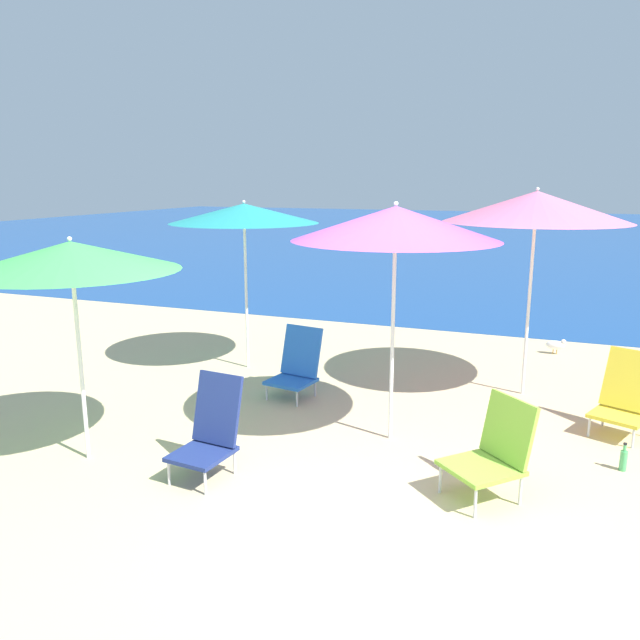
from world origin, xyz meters
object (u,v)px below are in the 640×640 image
(beach_umbrella_purple, at_px, (396,224))
(beach_chair_yellow, at_px, (625,396))
(beach_umbrella_pink, at_px, (536,207))
(beach_chair_lime, at_px, (494,449))
(beach_umbrella_teal, at_px, (244,213))
(beach_chair_navy, at_px, (210,429))
(beach_chair_blue, at_px, (297,365))
(seagull, at_px, (556,345))
(beach_umbrella_green, at_px, (71,256))
(water_bottle, at_px, (623,460))

(beach_umbrella_purple, xyz_separation_m, beach_chair_yellow, (2.12, 0.95, -1.68))
(beach_umbrella_purple, xyz_separation_m, beach_umbrella_pink, (1.12, 1.82, 0.09))
(beach_chair_lime, bearing_deg, beach_umbrella_teal, -172.32)
(beach_umbrella_teal, distance_m, beach_chair_yellow, 4.84)
(beach_umbrella_pink, height_order, beach_chair_yellow, beach_umbrella_pink)
(beach_umbrella_purple, bearing_deg, beach_umbrella_teal, 146.13)
(beach_umbrella_pink, relative_size, beach_chair_lime, 3.00)
(beach_umbrella_teal, bearing_deg, beach_chair_navy, -68.20)
(beach_chair_blue, bearing_deg, seagull, 56.04)
(beach_umbrella_green, bearing_deg, beach_chair_yellow, 27.43)
(beach_umbrella_pink, xyz_separation_m, beach_chair_blue, (-2.46, -1.00, -1.80))
(beach_chair_lime, bearing_deg, beach_chair_yellow, 101.37)
(beach_umbrella_green, relative_size, beach_chair_blue, 2.50)
(beach_chair_blue, xyz_separation_m, seagull, (2.79, 2.95, -0.23))
(beach_umbrella_green, distance_m, beach_umbrella_teal, 3.02)
(beach_umbrella_green, xyz_separation_m, beach_chair_yellow, (4.55, 2.36, -1.44))
(beach_umbrella_pink, height_order, beach_chair_lime, beach_umbrella_pink)
(beach_chair_blue, bearing_deg, water_bottle, -3.10)
(beach_umbrella_purple, bearing_deg, water_bottle, 1.49)
(beach_umbrella_purple, distance_m, seagull, 4.47)
(beach_umbrella_purple, distance_m, water_bottle, 2.86)
(beach_umbrella_green, bearing_deg, beach_chair_navy, 6.78)
(beach_umbrella_pink, height_order, seagull, beach_umbrella_pink)
(beach_umbrella_pink, bearing_deg, beach_chair_lime, -91.66)
(beach_umbrella_purple, xyz_separation_m, beach_chair_lime, (1.05, -0.80, -1.68))
(beach_chair_lime, bearing_deg, water_bottle, 82.89)
(beach_umbrella_pink, relative_size, beach_chair_navy, 2.80)
(beach_umbrella_purple, relative_size, beach_chair_lime, 2.86)
(beach_chair_blue, bearing_deg, beach_chair_yellow, 11.81)
(beach_umbrella_green, relative_size, seagull, 7.43)
(beach_chair_blue, relative_size, seagull, 2.97)
(beach_chair_blue, height_order, beach_chair_navy, beach_chair_navy)
(beach_umbrella_pink, distance_m, beach_umbrella_teal, 3.52)
(beach_umbrella_purple, relative_size, water_bottle, 8.90)
(beach_chair_blue, bearing_deg, beach_umbrella_purple, -21.87)
(beach_chair_navy, height_order, seagull, beach_chair_navy)
(beach_umbrella_pink, bearing_deg, beach_umbrella_teal, -176.47)
(beach_umbrella_teal, bearing_deg, beach_umbrella_pink, 3.53)
(beach_umbrella_purple, distance_m, beach_chair_navy, 2.44)
(beach_umbrella_purple, distance_m, beach_chair_yellow, 2.87)
(beach_chair_lime, bearing_deg, beach_umbrella_purple, -174.85)
(water_bottle, bearing_deg, beach_umbrella_green, -161.97)
(beach_umbrella_green, distance_m, beach_chair_lime, 3.82)
(beach_umbrella_teal, xyz_separation_m, beach_chair_lime, (3.43, -2.41, -1.65))
(beach_umbrella_teal, distance_m, beach_chair_blue, 2.12)
(beach_chair_yellow, bearing_deg, beach_umbrella_green, -129.96)
(water_bottle, bearing_deg, beach_chair_blue, 167.39)
(beach_chair_yellow, bearing_deg, seagull, 125.73)
(seagull, bearing_deg, beach_chair_lime, -95.19)
(beach_chair_yellow, relative_size, beach_chair_navy, 0.97)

